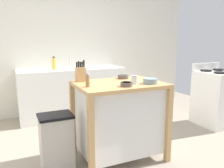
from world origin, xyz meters
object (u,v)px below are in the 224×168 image
at_px(pepper_grinder, 88,80).
at_px(trash_bin, 57,142).
at_px(bowl_ceramic_wide, 150,81).
at_px(drinking_cup, 134,80).
at_px(kitchen_island, 119,116).
at_px(knife_block, 81,74).
at_px(bowl_stoneware_deep, 123,77).
at_px(stove, 217,98).
at_px(bottle_dish_soap, 54,64).
at_px(bowl_ceramic_small, 126,84).
at_px(sink_faucet, 70,62).

xyz_separation_m(pepper_grinder, trash_bin, (-0.33, 0.12, -0.68)).
relative_size(bowl_ceramic_wide, drinking_cup, 1.69).
bearing_deg(kitchen_island, knife_block, 145.06).
bearing_deg(bowl_stoneware_deep, knife_block, 177.99).
xyz_separation_m(bowl_ceramic_wide, stove, (1.69, 0.53, -0.50)).
distance_m(knife_block, drinking_cup, 0.65).
height_order(kitchen_island, pepper_grinder, pepper_grinder).
xyz_separation_m(kitchen_island, pepper_grinder, (-0.41, -0.08, 0.48)).
bearing_deg(kitchen_island, bottle_dish_soap, 104.20).
bearing_deg(bowl_ceramic_small, sink_faucet, 91.81).
bearing_deg(drinking_cup, stove, 14.33).
bearing_deg(sink_faucet, bottle_dish_soap, -146.11).
bearing_deg(drinking_cup, knife_block, 141.59).
distance_m(bowl_ceramic_small, pepper_grinder, 0.41).
distance_m(kitchen_island, bottle_dish_soap, 1.80).
relative_size(knife_block, drinking_cup, 2.61).
bearing_deg(trash_bin, knife_block, 32.48).
xyz_separation_m(bowl_stoneware_deep, trash_bin, (-0.92, -0.21, -0.63)).
relative_size(pepper_grinder, stove, 0.15).
xyz_separation_m(kitchen_island, stove, (1.99, 0.34, -0.06)).
relative_size(bowl_ceramic_wide, stove, 0.16).
bearing_deg(bowl_ceramic_wide, stove, 17.52).
bearing_deg(kitchen_island, bowl_ceramic_small, -96.24).
relative_size(knife_block, stove, 0.25).
bearing_deg(knife_block, bowl_ceramic_small, -53.99).
bearing_deg(sink_faucet, kitchen_island, -87.25).
bearing_deg(stove, pepper_grinder, -169.96).
height_order(bowl_stoneware_deep, bottle_dish_soap, bottle_dish_soap).
bearing_deg(bowl_stoneware_deep, sink_faucet, 99.21).
bearing_deg(bottle_dish_soap, bowl_stoneware_deep, -67.21).
distance_m(kitchen_island, trash_bin, 0.77).
xyz_separation_m(drinking_cup, pepper_grinder, (-0.53, 0.05, 0.02)).
distance_m(kitchen_island, bowl_ceramic_wide, 0.57).
relative_size(bowl_stoneware_deep, bowl_ceramic_wide, 0.84).
xyz_separation_m(bowl_stoneware_deep, bottle_dish_soap, (-0.60, 1.43, 0.06)).
relative_size(kitchen_island, trash_bin, 1.59).
bearing_deg(bowl_ceramic_wide, bowl_stoneware_deep, 105.60).
bearing_deg(bowl_stoneware_deep, bowl_ceramic_small, -113.25).
distance_m(knife_block, bowl_ceramic_small, 0.61).
bearing_deg(stove, bowl_ceramic_wide, -162.48).
relative_size(sink_faucet, stove, 0.22).
bearing_deg(stove, trash_bin, -173.62).
bearing_deg(knife_block, stove, 1.84).
distance_m(kitchen_island, bowl_stoneware_deep, 0.53).
height_order(sink_faucet, stove, sink_faucet).
xyz_separation_m(knife_block, stove, (2.37, 0.08, -0.56)).
height_order(trash_bin, sink_faucet, sink_faucet).
xyz_separation_m(kitchen_island, bowl_ceramic_small, (-0.02, -0.22, 0.43)).
xyz_separation_m(bowl_ceramic_wide, drinking_cup, (-0.17, 0.06, 0.02)).
relative_size(knife_block, bottle_dish_soap, 1.09).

